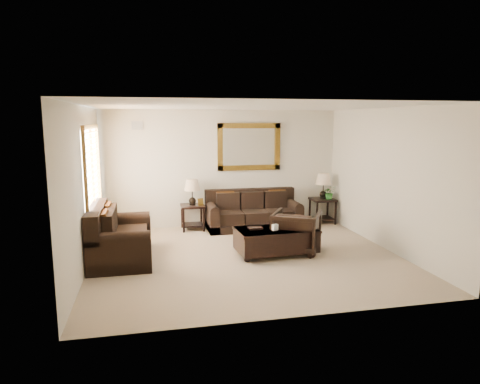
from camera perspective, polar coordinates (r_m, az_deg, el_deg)
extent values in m
cube|color=gray|center=(7.89, 0.87, -8.63)|extent=(5.50, 5.00, 0.01)
cube|color=white|center=(7.50, 0.92, 11.37)|extent=(5.50, 5.00, 0.01)
cube|color=beige|center=(10.01, -2.35, 3.15)|extent=(5.50, 0.01, 2.70)
cube|color=beige|center=(5.21, 7.14, -2.80)|extent=(5.50, 0.01, 2.70)
cube|color=beige|center=(7.46, -20.15, 0.40)|extent=(0.01, 5.00, 2.70)
cube|color=beige|center=(8.62, 19.00, 1.61)|extent=(0.01, 5.00, 2.70)
cube|color=white|center=(8.32, -19.29, 2.72)|extent=(0.01, 1.80, 1.50)
cube|color=brown|center=(8.26, -19.35, 8.17)|extent=(0.06, 1.96, 0.08)
cube|color=brown|center=(8.44, -18.76, -2.61)|extent=(0.06, 1.96, 0.08)
cube|color=brown|center=(7.39, -19.89, 1.89)|extent=(0.06, 0.08, 1.50)
cube|color=brown|center=(9.24, -18.38, 3.39)|extent=(0.06, 0.08, 1.50)
cube|color=brown|center=(8.31, -19.05, 2.73)|extent=(0.05, 0.05, 1.50)
cube|color=#44230D|center=(10.06, 1.23, 6.04)|extent=(1.50, 0.06, 1.10)
cube|color=white|center=(10.08, 1.21, 6.05)|extent=(1.26, 0.01, 0.86)
cube|color=#999999|center=(9.79, -13.52, 8.62)|extent=(0.25, 0.02, 0.18)
cube|color=black|center=(9.90, 1.79, -4.35)|extent=(2.13, 0.92, 0.17)
cube|color=black|center=(10.11, 1.32, -0.77)|extent=(2.13, 0.21, 0.44)
cube|color=black|center=(9.71, -1.44, -3.30)|extent=(0.55, 0.76, 0.26)
cube|color=black|center=(9.83, 1.83, -3.15)|extent=(0.55, 0.76, 0.26)
cube|color=black|center=(9.98, 5.00, -2.99)|extent=(0.55, 0.76, 0.26)
cube|color=black|center=(9.68, -3.74, -3.66)|extent=(0.21, 0.92, 0.51)
cylinder|color=black|center=(9.62, -3.75, -2.17)|extent=(0.21, 0.90, 0.21)
cube|color=black|center=(10.13, 7.08, -3.12)|extent=(0.21, 0.92, 0.51)
cylinder|color=black|center=(10.08, 7.11, -1.69)|extent=(0.21, 0.90, 0.21)
cube|color=#602E0C|center=(9.82, -1.95, -1.11)|extent=(0.41, 0.18, 0.42)
cube|color=#602E0C|center=(10.11, 4.98, -0.83)|extent=(0.41, 0.18, 0.42)
cube|color=black|center=(8.02, -15.46, -7.95)|extent=(1.04, 1.75, 0.20)
cube|color=black|center=(7.89, -18.55, -3.59)|extent=(0.24, 1.75, 0.49)
cube|color=black|center=(7.64, -15.50, -6.89)|extent=(0.85, 0.61, 0.29)
cube|color=black|center=(8.25, -15.26, -5.67)|extent=(0.85, 0.61, 0.29)
cube|color=black|center=(7.24, -15.84, -8.27)|extent=(1.04, 0.24, 0.58)
cylinder|color=black|center=(7.16, -15.95, -6.07)|extent=(1.02, 0.24, 0.24)
cube|color=black|center=(8.69, -15.25, -5.28)|extent=(1.04, 0.24, 0.58)
cylinder|color=black|center=(8.62, -15.33, -3.42)|extent=(1.02, 0.24, 0.24)
cube|color=#602E0C|center=(7.51, -17.32, -4.21)|extent=(0.20, 0.46, 0.47)
cube|color=#602E0C|center=(8.23, -16.88, -3.01)|extent=(0.20, 0.46, 0.47)
cube|color=black|center=(9.74, -6.35, -1.86)|extent=(0.53, 0.53, 0.05)
cube|color=black|center=(9.83, -6.31, -4.34)|extent=(0.45, 0.45, 0.03)
cylinder|color=black|center=(9.56, -7.52, -3.85)|extent=(0.05, 0.05, 0.53)
cylinder|color=black|center=(9.60, -4.85, -3.74)|extent=(0.05, 0.05, 0.53)
cylinder|color=black|center=(10.00, -7.74, -3.27)|extent=(0.05, 0.05, 0.53)
cylinder|color=black|center=(10.04, -5.18, -3.16)|extent=(0.05, 0.05, 0.53)
sphere|color=black|center=(9.71, -6.36, -1.17)|extent=(0.16, 0.16, 0.16)
cylinder|color=black|center=(9.68, -6.38, -0.17)|extent=(0.02, 0.02, 0.34)
cone|color=tan|center=(9.65, -6.40, 0.95)|extent=(0.36, 0.36, 0.25)
cube|color=#44230D|center=(9.64, -5.29, -1.31)|extent=(0.14, 0.09, 0.16)
cube|color=black|center=(10.51, 10.99, -0.99)|extent=(0.55, 0.55, 0.05)
cube|color=black|center=(10.60, 10.91, -3.41)|extent=(0.47, 0.47, 0.03)
cylinder|color=black|center=(10.26, 10.24, -2.93)|extent=(0.05, 0.05, 0.55)
cylinder|color=black|center=(10.45, 12.63, -2.78)|extent=(0.05, 0.05, 0.55)
cylinder|color=black|center=(10.69, 9.29, -2.40)|extent=(0.05, 0.05, 0.55)
cylinder|color=black|center=(10.87, 11.60, -2.28)|extent=(0.05, 0.05, 0.55)
sphere|color=black|center=(10.48, 11.01, -0.32)|extent=(0.17, 0.17, 0.17)
cylinder|color=black|center=(10.46, 11.04, 0.65)|extent=(0.02, 0.02, 0.36)
cone|color=tan|center=(10.43, 11.08, 1.74)|extent=(0.38, 0.38, 0.26)
sphere|color=black|center=(7.61, 0.98, -8.89)|extent=(0.13, 0.13, 0.13)
sphere|color=black|center=(7.97, 9.61, -8.19)|extent=(0.13, 0.13, 0.13)
sphere|color=black|center=(8.13, 0.08, -7.69)|extent=(0.13, 0.13, 0.13)
sphere|color=black|center=(8.46, 8.22, -7.10)|extent=(0.13, 0.13, 0.13)
cube|color=black|center=(7.95, 4.82, -6.30)|extent=(1.48, 0.86, 0.40)
cube|color=black|center=(7.90, 4.84, -5.05)|extent=(1.51, 0.88, 0.04)
cube|color=black|center=(7.84, 2.01, -4.84)|extent=(0.25, 0.18, 0.03)
cube|color=black|center=(7.95, 7.26, -4.75)|extent=(0.23, 0.17, 0.03)
cube|color=white|center=(7.77, 4.70, -4.72)|extent=(0.12, 0.09, 0.11)
imported|color=black|center=(8.17, 7.53, -4.96)|extent=(1.11, 1.09, 0.86)
imported|color=#20581E|center=(10.44, 11.84, -0.25)|extent=(0.33, 0.36, 0.25)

